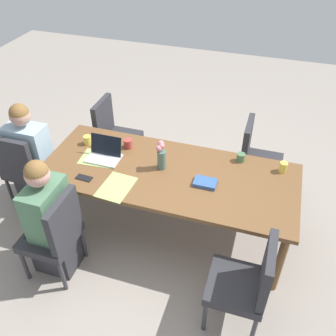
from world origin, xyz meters
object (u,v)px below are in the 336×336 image
Objects in this scene: chair_near_left_far at (247,281)px; coffee_mug_centre_right at (283,167)px; flower_vase at (161,156)px; person_near_left_near at (51,223)px; chair_far_right_near at (114,133)px; coffee_mug_near_left at (128,144)px; laptop_head_left_left_mid at (104,154)px; book_red_cover at (205,183)px; chair_head_left_left_mid at (24,166)px; person_head_left_left_mid at (33,161)px; dining_table at (168,178)px; chair_far_right_mid at (256,156)px; coffee_mug_centre_left at (241,157)px; coffee_mug_near_right at (87,140)px; phone_black at (84,178)px; chair_near_left_near at (56,232)px.

chair_near_left_far reaches higher than coffee_mug_centre_right.
person_near_left_near is at bearing -133.80° from flower_vase.
chair_far_right_near is 0.73m from coffee_mug_near_left.
book_red_cover is (1.02, -0.08, -0.03)m from laptop_head_left_left_mid.
person_head_left_left_mid reaches higher than chair_head_left_left_mid.
chair_far_right_mid is (0.74, 0.82, -0.16)m from dining_table.
dining_table is at bearing -131.98° from chair_far_right_mid.
coffee_mug_centre_left is at bearing 60.27° from book_red_cover.
chair_far_right_mid is 9.08× the size of coffee_mug_centre_right.
coffee_mug_near_left is 0.42m from coffee_mug_near_right.
chair_far_right_near reaches higher than coffee_mug_centre_right.
chair_far_right_near is (-1.80, 1.57, 0.00)m from chair_near_left_far.
coffee_mug_centre_right reaches higher than coffee_mug_near_left.
chair_head_left_left_mid and chair_far_right_mid have the same top height.
person_head_left_left_mid is at bearing -164.80° from coffee_mug_near_left.
coffee_mug_centre_right reaches higher than dining_table.
phone_black is (0.13, 0.42, 0.21)m from person_near_left_near.
phone_black is at bearing 83.62° from chair_near_left_near.
coffee_mug_near_right is 1.55m from coffee_mug_centre_left.
chair_far_right_mid reaches higher than book_red_cover.
person_near_left_near is at bearing -142.34° from coffee_mug_centre_left.
person_near_left_near reaches higher than coffee_mug_near_left.
person_head_left_left_mid is at bearing -17.65° from phone_black.
flower_vase is at bearing -165.28° from coffee_mug_centre_right.
laptop_head_left_left_mid is (0.90, 0.11, 0.27)m from chair_head_left_left_mid.
laptop_head_left_left_mid is 0.32m from coffee_mug_near_right.
flower_vase reaches higher than chair_far_right_mid.
flower_vase is at bearing -40.96° from chair_far_right_near.
chair_far_right_mid reaches higher than coffee_mug_centre_right.
laptop_head_left_left_mid is at bearing 175.10° from book_red_cover.
chair_head_left_left_mid is 0.10m from person_head_left_left_mid.
coffee_mug_near_left is at bearing -51.07° from chair_far_right_near.
flower_vase is 0.58m from laptop_head_left_left_mid.
chair_far_right_mid is at bearing 43.37° from flower_vase.
chair_head_left_left_mid is at bearing 138.19° from person_near_left_near.
book_red_cover is (1.92, 0.03, 0.25)m from chair_head_left_left_mid.
coffee_mug_centre_right is (0.13, 1.12, 0.28)m from chair_near_left_far.
person_head_left_left_mid reaches higher than chair_near_left_near.
chair_near_left_near is at bearing -132.76° from chair_far_right_mid.
coffee_mug_centre_left is (1.44, 1.11, 0.24)m from person_near_left_near.
chair_near_left_far is at bearing -77.34° from coffee_mug_centre_left.
chair_near_left_near is 3.15× the size of flower_vase.
coffee_mug_centre_right is (1.93, -0.45, 0.28)m from chair_far_right_near.
person_head_left_left_mid reaches higher than laptop_head_left_left_mid.
person_near_left_near is at bearing -47.39° from person_head_left_left_mid.
person_near_left_near is at bearing -138.48° from dining_table.
person_near_left_near reaches higher than coffee_mug_centre_right.
person_near_left_near is 1.14m from flower_vase.
laptop_head_left_left_mid is at bearing 82.91° from chair_near_left_near.
chair_head_left_left_mid is at bearing 163.90° from chair_near_left_far.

